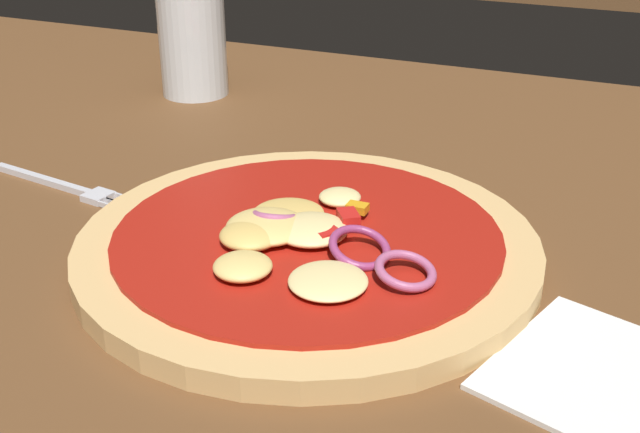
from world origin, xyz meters
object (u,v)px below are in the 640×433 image
object	(u,v)px
fork	(71,188)
beer_glass	(192,28)
napkin	(627,386)
pizza	(307,245)

from	to	relation	value
fork	beer_glass	distance (m)	0.26
beer_glass	napkin	distance (m)	0.55
pizza	fork	size ratio (longest dim) A/B	1.96
fork	napkin	bearing A→B (deg)	-11.74
pizza	napkin	bearing A→B (deg)	-16.37
pizza	napkin	xyz separation A→B (m)	(0.20, -0.06, -0.01)
pizza	fork	bearing A→B (deg)	172.88
fork	pizza	bearing A→B (deg)	-7.12
pizza	beer_glass	xyz separation A→B (m)	(-0.24, 0.27, 0.06)
pizza	fork	xyz separation A→B (m)	(-0.20, 0.03, -0.01)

